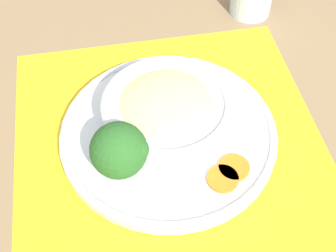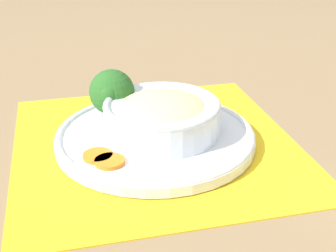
% 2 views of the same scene
% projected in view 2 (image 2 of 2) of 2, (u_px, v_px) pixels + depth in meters
% --- Properties ---
extents(ground_plane, '(4.00, 4.00, 0.00)m').
position_uv_depth(ground_plane, '(155.00, 144.00, 0.77)').
color(ground_plane, '#8C704C').
extents(placemat, '(0.50, 0.50, 0.00)m').
position_uv_depth(placemat, '(155.00, 143.00, 0.77)').
color(placemat, yellow).
rests_on(placemat, ground_plane).
extents(plate, '(0.33, 0.33, 0.02)m').
position_uv_depth(plate, '(155.00, 136.00, 0.76)').
color(plate, silver).
rests_on(plate, placemat).
extents(bowl, '(0.19, 0.19, 0.06)m').
position_uv_depth(bowl, '(162.00, 115.00, 0.75)').
color(bowl, silver).
rests_on(bowl, plate).
extents(broccoli_floret, '(0.08, 0.08, 0.09)m').
position_uv_depth(broccoli_floret, '(112.00, 92.00, 0.80)').
color(broccoli_floret, '#84AD5B').
rests_on(broccoli_floret, plate).
extents(carrot_slice_near, '(0.04, 0.04, 0.01)m').
position_uv_depth(carrot_slice_near, '(98.00, 156.00, 0.69)').
color(carrot_slice_near, orange).
rests_on(carrot_slice_near, plate).
extents(carrot_slice_middle, '(0.04, 0.04, 0.01)m').
position_uv_depth(carrot_slice_middle, '(110.00, 161.00, 0.67)').
color(carrot_slice_middle, orange).
rests_on(carrot_slice_middle, plate).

